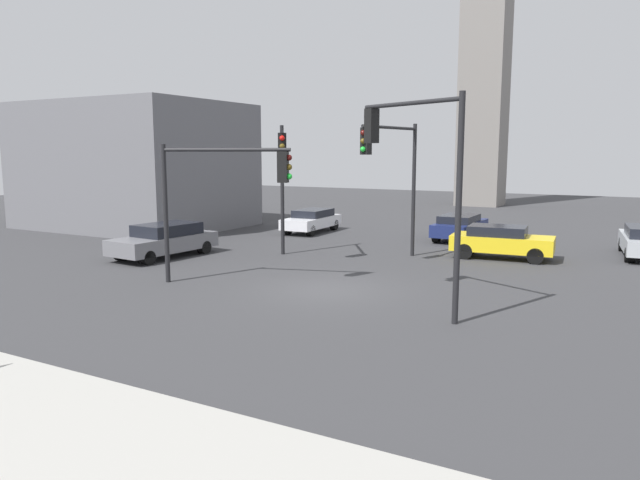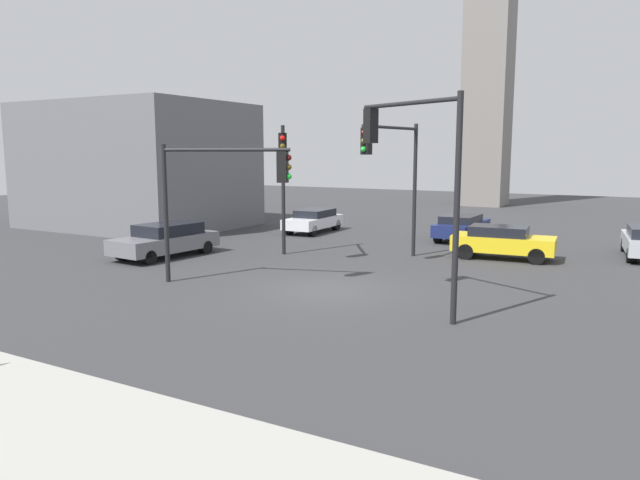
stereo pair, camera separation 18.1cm
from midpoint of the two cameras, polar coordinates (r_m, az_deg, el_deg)
The scene contains 11 objects.
ground_plane at distance 19.35m, azimuth 0.40°, elevation -4.79°, with size 99.58×99.58×0.00m, color #38383A.
sidewalk_corner at distance 11.43m, azimuth -27.77°, elevation -14.95°, with size 30.85×3.61×0.15m, color #A8A59E.
traffic_light_0 at distance 19.87m, azimuth -9.37°, elevation 5.48°, with size 4.29×1.54×4.69m.
traffic_light_1 at distance 16.46m, azimuth 8.75°, elevation 7.74°, with size 3.43×1.74×5.92m.
traffic_light_2 at distance 24.01m, azimuth 6.74°, elevation 7.45°, with size 0.87×3.99×5.60m.
traffic_light_3 at distance 24.29m, azimuth -3.87°, elevation 7.13°, with size 1.85×2.77×5.56m.
car_1 at distance 26.08m, azimuth -14.89°, elevation 0.03°, with size 2.33×4.77×1.42m.
car_2 at distance 30.94m, azimuth 13.11°, elevation 1.31°, with size 1.83×4.39×1.30m.
car_3 at distance 25.93m, azimuth 16.80°, elevation -0.10°, with size 4.22×2.08×1.38m.
car_4 at distance 33.05m, azimuth -0.94°, elevation 1.93°, with size 1.87×4.30×1.27m.
building_flank at distance 37.39m, azimuth -17.43°, elevation 6.82°, with size 11.98×9.07×7.24m, color slate.
Camera 1 is at (8.88, -16.61, 4.43)m, focal length 33.32 mm.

